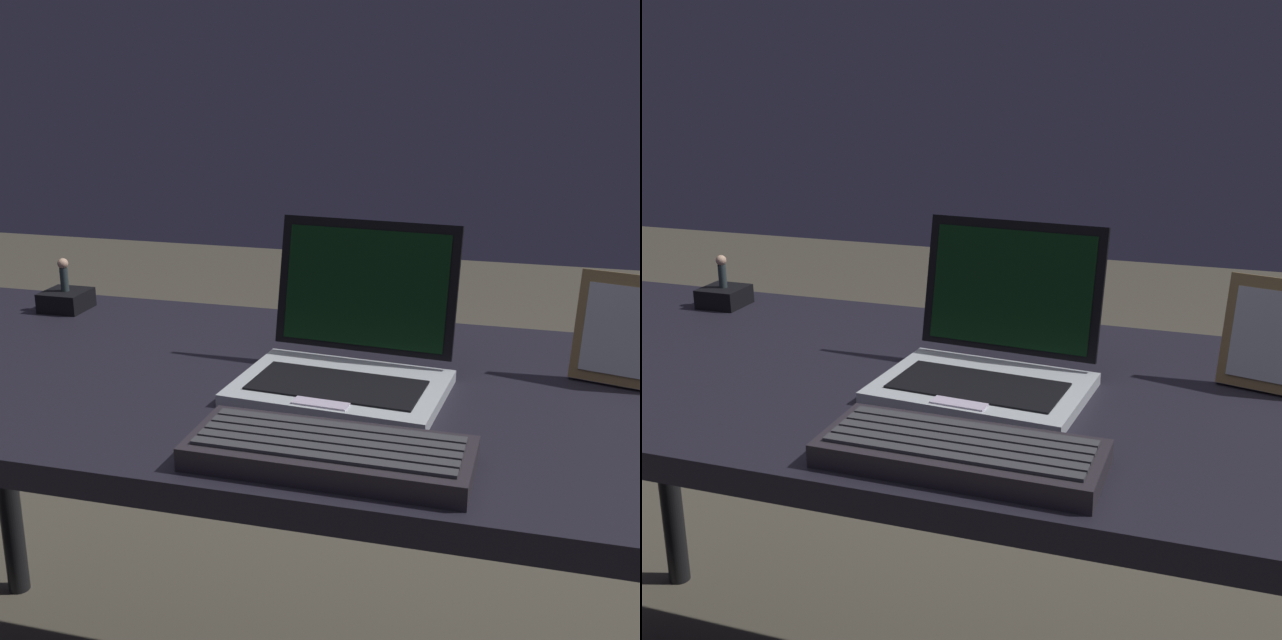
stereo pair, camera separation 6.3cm
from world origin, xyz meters
TOP-DOWN VIEW (x-y plane):
  - desk at (0.00, 0.00)m, footprint 1.73×0.71m
  - laptop_front at (0.05, -0.00)m, footprint 0.32×0.28m
  - external_keyboard at (0.09, -0.26)m, footprint 0.35×0.14m
  - photo_frame at (0.45, 0.12)m, footprint 0.15×0.08m
  - figurine_stand at (-0.58, 0.25)m, footprint 0.08×0.08m
  - figurine at (-0.58, 0.25)m, footprint 0.02×0.02m

SIDE VIEW (x-z plane):
  - desk at x=0.00m, z-range 0.30..1.03m
  - external_keyboard at x=0.09m, z-range 0.73..0.76m
  - figurine_stand at x=-0.58m, z-range 0.73..0.76m
  - laptop_front at x=0.05m, z-range 0.66..0.89m
  - figurine at x=-0.58m, z-range 0.77..0.83m
  - photo_frame at x=0.45m, z-range 0.73..0.90m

